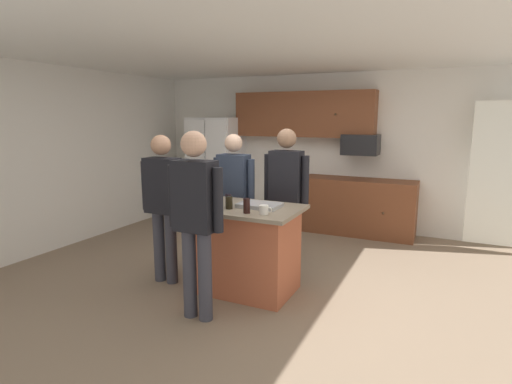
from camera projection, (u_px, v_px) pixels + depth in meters
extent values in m
plane|color=#7F6B56|center=(260.00, 281.00, 4.74)|extent=(7.04, 7.04, 0.00)
plane|color=white|center=(261.00, 48.00, 4.27)|extent=(7.04, 7.04, 0.00)
cube|color=white|center=(328.00, 151.00, 6.99)|extent=(6.40, 0.10, 2.60)
cube|color=white|center=(59.00, 158.00, 5.85)|extent=(0.10, 5.60, 2.60)
cube|color=white|center=(505.00, 175.00, 5.58)|extent=(0.90, 0.06, 2.00)
cube|color=brown|center=(303.00, 114.00, 6.87)|extent=(2.40, 0.35, 0.75)
sphere|color=#4C3823|center=(335.00, 114.00, 6.45)|extent=(0.04, 0.04, 0.04)
cube|color=brown|center=(358.00, 206.00, 6.61)|extent=(1.80, 0.60, 0.90)
sphere|color=#4C3823|center=(383.00, 213.00, 6.14)|extent=(0.04, 0.04, 0.04)
cube|color=white|center=(217.00, 169.00, 7.54)|extent=(0.88, 0.70, 1.87)
cube|color=white|center=(196.00, 170.00, 7.31)|extent=(0.42, 0.04, 1.79)
cube|color=white|center=(217.00, 172.00, 7.12)|extent=(0.42, 0.04, 1.79)
cylinder|color=#B2B2B7|center=(205.00, 166.00, 7.17)|extent=(0.02, 0.02, 0.35)
cube|color=black|center=(361.00, 145.00, 6.44)|extent=(0.56, 0.40, 0.32)
cube|color=#AD5638|center=(244.00, 251.00, 4.43)|extent=(1.07, 0.68, 0.90)
cube|color=gray|center=(244.00, 209.00, 4.34)|extent=(1.21, 0.82, 0.04)
cylinder|color=#383842|center=(279.00, 236.00, 5.05)|extent=(0.13, 0.13, 0.85)
cylinder|color=#383842|center=(292.00, 238.00, 4.98)|extent=(0.13, 0.13, 0.85)
cube|color=black|center=(286.00, 177.00, 4.88)|extent=(0.38, 0.22, 0.64)
sphere|color=#8C664C|center=(287.00, 138.00, 4.79)|extent=(0.23, 0.23, 0.23)
cylinder|color=black|center=(268.00, 178.00, 4.98)|extent=(0.09, 0.09, 0.57)
cylinder|color=black|center=(305.00, 180.00, 4.78)|extent=(0.09, 0.09, 0.57)
cylinder|color=#383842|center=(190.00, 273.00, 3.84)|extent=(0.13, 0.13, 0.86)
cylinder|color=#383842|center=(205.00, 276.00, 3.77)|extent=(0.13, 0.13, 0.86)
cube|color=black|center=(195.00, 196.00, 3.67)|extent=(0.38, 0.22, 0.64)
sphere|color=tan|center=(194.00, 144.00, 3.58)|extent=(0.23, 0.23, 0.23)
cylinder|color=black|center=(173.00, 196.00, 3.77)|extent=(0.09, 0.09, 0.58)
cylinder|color=black|center=(218.00, 200.00, 3.57)|extent=(0.09, 0.09, 0.58)
cylinder|color=#232D4C|center=(229.00, 233.00, 5.26)|extent=(0.13, 0.13, 0.82)
cylinder|color=#232D4C|center=(240.00, 234.00, 5.18)|extent=(0.13, 0.13, 0.82)
cube|color=#2D384C|center=(234.00, 179.00, 5.09)|extent=(0.38, 0.22, 0.61)
sphere|color=beige|center=(233.00, 143.00, 5.01)|extent=(0.22, 0.22, 0.22)
cylinder|color=#2D384C|center=(217.00, 179.00, 5.19)|extent=(0.09, 0.09, 0.55)
cylinder|color=#2D384C|center=(251.00, 182.00, 4.99)|extent=(0.09, 0.09, 0.55)
cylinder|color=#383842|center=(159.00, 246.00, 4.70)|extent=(0.13, 0.13, 0.82)
cylinder|color=#383842|center=(171.00, 248.00, 4.63)|extent=(0.13, 0.13, 0.82)
cube|color=black|center=(163.00, 185.00, 4.53)|extent=(0.38, 0.22, 0.62)
sphere|color=tan|center=(161.00, 145.00, 4.45)|extent=(0.22, 0.22, 0.22)
cylinder|color=black|center=(146.00, 186.00, 4.64)|extent=(0.09, 0.09, 0.56)
cylinder|color=black|center=(180.00, 189.00, 4.44)|extent=(0.09, 0.09, 0.56)
cylinder|color=#4C6B99|center=(213.00, 204.00, 4.21)|extent=(0.08, 0.08, 0.11)
torus|color=#4C6B99|center=(218.00, 204.00, 4.18)|extent=(0.06, 0.01, 0.06)
cylinder|color=black|center=(228.00, 200.00, 4.34)|extent=(0.06, 0.06, 0.14)
cylinder|color=black|center=(229.00, 203.00, 4.23)|extent=(0.07, 0.07, 0.13)
cylinder|color=black|center=(247.00, 206.00, 4.04)|extent=(0.07, 0.07, 0.15)
cylinder|color=black|center=(204.00, 199.00, 4.42)|extent=(0.07, 0.07, 0.13)
cylinder|color=white|center=(264.00, 210.00, 3.99)|extent=(0.09, 0.09, 0.09)
torus|color=white|center=(269.00, 210.00, 3.96)|extent=(0.06, 0.01, 0.06)
cylinder|color=black|center=(219.00, 195.00, 4.63)|extent=(0.07, 0.07, 0.14)
cube|color=#B7B7BC|center=(260.00, 206.00, 4.32)|extent=(0.44, 0.30, 0.02)
cube|color=#A8A8AD|center=(260.00, 204.00, 4.31)|extent=(0.44, 0.30, 0.02)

